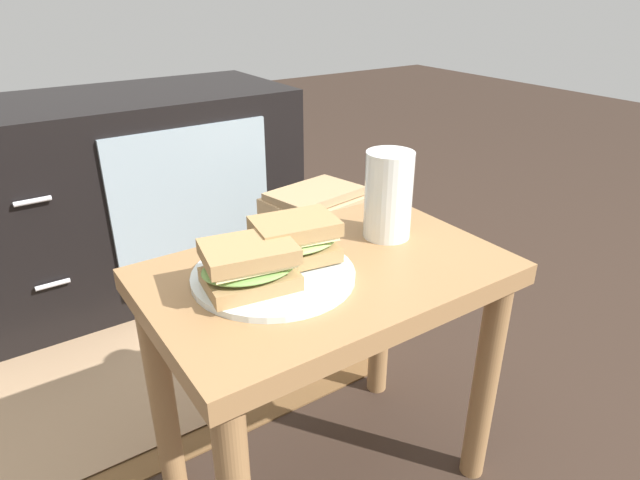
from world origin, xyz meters
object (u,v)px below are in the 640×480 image
Objects in this scene: beer_glass at (388,197)px; paper_bag at (315,262)px; tv_cabinet at (127,196)px; plate at (274,275)px; sandwich_back at (295,239)px; sandwich_front at (248,264)px.

paper_bag is at bearing 73.72° from beer_glass.
tv_cabinet reaches higher than plate.
sandwich_back is (0.05, 0.01, 0.04)m from plate.
sandwich_back is 0.37× the size of paper_bag.
plate is at bearing -164.74° from sandwich_back.
plate is at bearing -129.97° from paper_bag.
tv_cabinet reaches higher than sandwich_front.
paper_bag is at bearing 47.36° from sandwich_front.
tv_cabinet is 6.50× the size of sandwich_back.
sandwich_back reaches higher than paper_bag.
beer_glass is 0.54m from paper_bag.
paper_bag is at bearing 53.13° from sandwich_back.
beer_glass is (0.21, -0.91, 0.24)m from tv_cabinet.
sandwich_back is at bearing -88.96° from tv_cabinet.
sandwich_front is at bearing -132.64° from paper_bag.
sandwich_back is at bearing -177.84° from beer_glass.
tv_cabinet is 0.97m from sandwich_front.
beer_glass is (0.19, 0.01, 0.03)m from sandwich_back.
beer_glass is at bearing -77.16° from tv_cabinet.
tv_cabinet reaches higher than paper_bag.
paper_bag is (0.36, 0.43, -0.27)m from plate.
plate is at bearing -91.87° from tv_cabinet.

